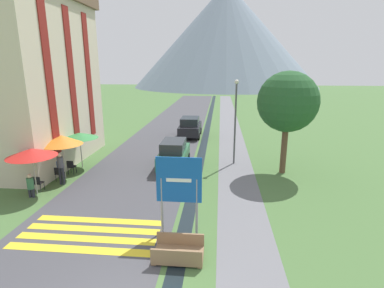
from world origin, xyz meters
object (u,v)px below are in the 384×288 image
cafe_umbrella_rear_green (80,136)px  person_standing_terrace (61,166)px  parked_car_far (190,127)px  person_seated_far (30,184)px  cafe_umbrella_front_red (32,153)px  cafe_chair_near_right (38,182)px  tree_by_path (288,102)px  road_sign (179,186)px  cafe_chair_far_right (71,166)px  cafe_chair_far_left (71,166)px  cafe_chair_middle (59,173)px  streetlamp (235,116)px  hotel_building (34,71)px  person_seated_near (57,166)px  cafe_umbrella_middle_orange (62,140)px  parked_car_near (174,154)px  footbridge (178,252)px

cafe_umbrella_rear_green → person_standing_terrace: bearing=-86.4°
parked_car_far → person_seated_far: size_ratio=3.29×
cafe_umbrella_front_red → person_standing_terrace: cafe_umbrella_front_red is taller
cafe_chair_near_right → tree_by_path: 14.50m
road_sign → person_standing_terrace: 8.49m
road_sign → person_seated_far: (-7.85, 2.65, -1.32)m
cafe_chair_far_right → cafe_chair_far_left: size_ratio=1.00×
parked_car_far → person_seated_far: (-6.59, -14.13, -0.22)m
person_seated_far → cafe_chair_middle: bearing=83.0°
cafe_chair_far_left → streetlamp: size_ratio=0.15×
hotel_building → cafe_umbrella_front_red: size_ratio=4.62×
person_seated_near → hotel_building: bearing=131.4°
road_sign → cafe_chair_far_right: road_sign is taller
parked_car_far → cafe_umbrella_middle_orange: cafe_umbrella_middle_orange is taller
cafe_chair_far_left → person_seated_far: person_seated_far is taller
cafe_chair_far_right → tree_by_path: bearing=-13.0°
cafe_chair_far_right → hotel_building: bearing=124.5°
tree_by_path → cafe_chair_far_left: bearing=-173.1°
road_sign → cafe_chair_far_left: 9.68m
parked_car_near → person_seated_near: parked_car_near is taller
parked_car_far → cafe_chair_near_right: (-6.67, -13.42, -0.40)m
cafe_chair_far_right → person_seated_near: bearing=-156.7°
road_sign → cafe_chair_far_left: (-7.44, 6.01, -1.50)m
hotel_building → cafe_chair_far_left: bearing=-36.8°
cafe_umbrella_middle_orange → streetlamp: bearing=20.1°
cafe_umbrella_middle_orange → cafe_umbrella_rear_green: cafe_umbrella_middle_orange is taller
person_seated_near → streetlamp: 11.43m
cafe_chair_far_left → person_standing_terrace: (0.26, -1.58, 0.54)m
cafe_chair_far_left → person_seated_near: bearing=-156.3°
cafe_umbrella_middle_orange → footbridge: bearing=-42.2°
cafe_chair_far_right → cafe_umbrella_rear_green: size_ratio=0.37×
streetlamp → tree_by_path: 3.48m
cafe_umbrella_front_red → streetlamp: 11.99m
hotel_building → person_seated_near: hotel_building is taller
cafe_chair_far_right → person_seated_far: size_ratio=0.68×
footbridge → person_standing_terrace: 9.52m
footbridge → cafe_chair_far_left: bearing=135.2°
cafe_chair_middle → cafe_umbrella_front_red: (-0.21, -1.85, 1.73)m
streetlamp → road_sign: bearing=-105.3°
cafe_chair_far_left → parked_car_near: bearing=5.3°
hotel_building → cafe_umbrella_rear_green: (3.05, -0.92, -3.98)m
parked_car_far → cafe_umbrella_middle_orange: 13.04m
cafe_chair_far_left → parked_car_far: bearing=48.0°
road_sign → person_seated_far: bearing=161.3°
cafe_umbrella_front_red → streetlamp: streetlamp is taller
parked_car_far → cafe_chair_middle: (-6.32, -11.94, -0.40)m
parked_car_near → cafe_umbrella_middle_orange: bearing=-157.9°
parked_car_near → cafe_umbrella_middle_orange: cafe_umbrella_middle_orange is taller
cafe_chair_middle → person_standing_terrace: size_ratio=0.47×
cafe_umbrella_front_red → person_standing_terrace: 1.95m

